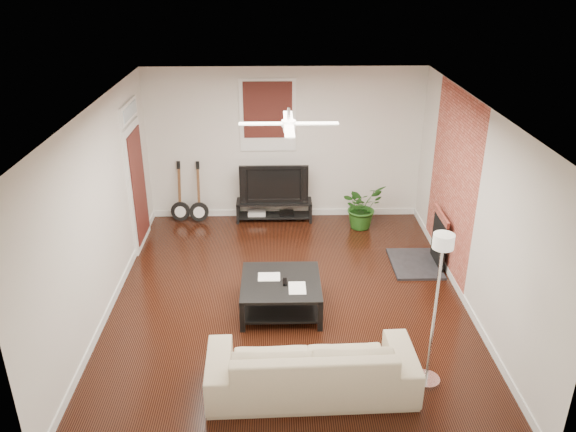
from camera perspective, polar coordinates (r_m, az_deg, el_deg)
name	(u,v)px	position (r m, az deg, el deg)	size (l,w,h in m)	color
room	(289,211)	(7.63, 0.07, 0.48)	(5.01, 6.01, 2.81)	black
brick_accent	(452,183)	(8.95, 16.06, 3.19)	(0.02, 2.20, 2.80)	#AC4737
fireplace	(427,239)	(9.24, 13.69, -2.24)	(0.80, 1.10, 0.92)	black
window_back	(268,115)	(10.27, -2.03, 10.00)	(1.00, 0.06, 1.30)	black
door_left	(136,174)	(9.72, -14.90, 4.04)	(0.08, 1.00, 2.50)	white
tv_stand	(274,210)	(10.66, -1.39, 0.57)	(1.39, 0.37, 0.39)	black
tv	(274,182)	(10.46, -1.42, 3.40)	(1.25, 0.16, 0.72)	black
coffee_table	(281,295)	(7.98, -0.71, -7.89)	(1.09, 1.09, 0.46)	black
sofa	(311,364)	(6.60, 2.35, -14.55)	(2.33, 0.91, 0.68)	tan
floor_lamp	(435,311)	(6.54, 14.43, -9.21)	(0.31, 0.31, 1.91)	silver
potted_plant	(362,206)	(10.38, 7.39, 0.98)	(0.74, 0.64, 0.82)	#205117
guitar_left	(179,193)	(10.63, -10.83, 2.27)	(0.35, 0.25, 1.14)	black
guitar_right	(198,193)	(10.55, -8.98, 2.24)	(0.35, 0.25, 1.14)	black
ceiling_fan	(289,124)	(7.23, 0.07, 9.21)	(1.24, 1.24, 0.32)	white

